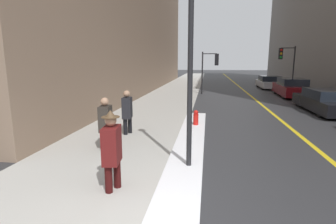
{
  "coord_description": "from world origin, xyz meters",
  "views": [
    {
      "loc": [
        0.76,
        -3.66,
        2.54
      ],
      "look_at": [
        -0.4,
        4.0,
        1.05
      ],
      "focal_mm": 28.0,
      "sensor_mm": 36.0,
      "label": 1
    }
  ],
  "objects_px": {
    "pedestrian_with_shoulder_bag": "(106,121)",
    "pedestrian_trailing": "(127,110)",
    "traffic_light_near": "(212,64)",
    "pedestrian_in_fedora": "(112,148)",
    "traffic_light_far": "(286,59)",
    "parked_car_black": "(326,101)",
    "parked_car_silver": "(269,82)",
    "parked_car_maroon": "(291,88)",
    "fire_hydrant": "(196,119)",
    "lamp_post": "(191,41)"
  },
  "relations": [
    {
      "from": "parked_car_silver",
      "to": "parked_car_black",
      "type": "bearing_deg",
      "value": -178.25
    },
    {
      "from": "lamp_post",
      "to": "parked_car_black",
      "type": "relative_size",
      "value": 1.04
    },
    {
      "from": "traffic_light_near",
      "to": "fire_hydrant",
      "type": "xyz_separation_m",
      "value": [
        -0.67,
        -11.18,
        -2.03
      ]
    },
    {
      "from": "pedestrian_with_shoulder_bag",
      "to": "pedestrian_trailing",
      "type": "height_order",
      "value": "pedestrian_trailing"
    },
    {
      "from": "pedestrian_in_fedora",
      "to": "traffic_light_near",
      "type": "bearing_deg",
      "value": 165.91
    },
    {
      "from": "traffic_light_near",
      "to": "parked_car_black",
      "type": "height_order",
      "value": "traffic_light_near"
    },
    {
      "from": "lamp_post",
      "to": "pedestrian_with_shoulder_bag",
      "type": "xyz_separation_m",
      "value": [
        -2.47,
        1.05,
        -2.12
      ]
    },
    {
      "from": "parked_car_maroon",
      "to": "fire_hydrant",
      "type": "xyz_separation_m",
      "value": [
        -6.55,
        -10.51,
        -0.29
      ]
    },
    {
      "from": "pedestrian_in_fedora",
      "to": "pedestrian_with_shoulder_bag",
      "type": "relative_size",
      "value": 1.06
    },
    {
      "from": "traffic_light_near",
      "to": "pedestrian_in_fedora",
      "type": "relative_size",
      "value": 2.01
    },
    {
      "from": "traffic_light_far",
      "to": "parked_car_black",
      "type": "distance_m",
      "value": 8.91
    },
    {
      "from": "traffic_light_near",
      "to": "pedestrian_with_shoulder_bag",
      "type": "relative_size",
      "value": 2.13
    },
    {
      "from": "lamp_post",
      "to": "pedestrian_with_shoulder_bag",
      "type": "relative_size",
      "value": 3.22
    },
    {
      "from": "pedestrian_with_shoulder_bag",
      "to": "pedestrian_trailing",
      "type": "relative_size",
      "value": 0.99
    },
    {
      "from": "lamp_post",
      "to": "pedestrian_in_fedora",
      "type": "height_order",
      "value": "lamp_post"
    },
    {
      "from": "traffic_light_near",
      "to": "parked_car_maroon",
      "type": "bearing_deg",
      "value": -6.8
    },
    {
      "from": "traffic_light_near",
      "to": "parked_car_silver",
      "type": "xyz_separation_m",
      "value": [
        5.61,
        5.39,
        -1.79
      ]
    },
    {
      "from": "pedestrian_trailing",
      "to": "fire_hydrant",
      "type": "xyz_separation_m",
      "value": [
        2.35,
        1.28,
        -0.52
      ]
    },
    {
      "from": "traffic_light_near",
      "to": "traffic_light_far",
      "type": "distance_m",
      "value": 6.21
    },
    {
      "from": "pedestrian_with_shoulder_bag",
      "to": "parked_car_maroon",
      "type": "bearing_deg",
      "value": 139.46
    },
    {
      "from": "traffic_light_far",
      "to": "traffic_light_near",
      "type": "bearing_deg",
      "value": 12.05
    },
    {
      "from": "parked_car_black",
      "to": "parked_car_silver",
      "type": "relative_size",
      "value": 1.01
    },
    {
      "from": "parked_car_maroon",
      "to": "pedestrian_trailing",
      "type": "bearing_deg",
      "value": 145.58
    },
    {
      "from": "fire_hydrant",
      "to": "traffic_light_near",
      "type": "bearing_deg",
      "value": 86.58
    },
    {
      "from": "traffic_light_far",
      "to": "parked_car_maroon",
      "type": "relative_size",
      "value": 0.77
    },
    {
      "from": "pedestrian_in_fedora",
      "to": "parked_car_silver",
      "type": "xyz_separation_m",
      "value": [
        7.67,
        21.92,
        -0.32
      ]
    },
    {
      "from": "traffic_light_far",
      "to": "fire_hydrant",
      "type": "height_order",
      "value": "traffic_light_far"
    },
    {
      "from": "traffic_light_far",
      "to": "pedestrian_with_shoulder_bag",
      "type": "height_order",
      "value": "traffic_light_far"
    },
    {
      "from": "traffic_light_far",
      "to": "pedestrian_in_fedora",
      "type": "xyz_separation_m",
      "value": [
        -8.02,
        -18.23,
        -1.84
      ]
    },
    {
      "from": "pedestrian_in_fedora",
      "to": "fire_hydrant",
      "type": "bearing_deg",
      "value": 158.42
    },
    {
      "from": "parked_car_maroon",
      "to": "fire_hydrant",
      "type": "bearing_deg",
      "value": 150.71
    },
    {
      "from": "lamp_post",
      "to": "parked_car_maroon",
      "type": "relative_size",
      "value": 1.02
    },
    {
      "from": "lamp_post",
      "to": "pedestrian_in_fedora",
      "type": "xyz_separation_m",
      "value": [
        -1.42,
        -1.25,
        -2.09
      ]
    },
    {
      "from": "traffic_light_far",
      "to": "parked_car_black",
      "type": "bearing_deg",
      "value": 84.54
    },
    {
      "from": "pedestrian_trailing",
      "to": "traffic_light_near",
      "type": "bearing_deg",
      "value": 159.37
    },
    {
      "from": "parked_car_black",
      "to": "pedestrian_in_fedora",
      "type": "bearing_deg",
      "value": 140.79
    },
    {
      "from": "fire_hydrant",
      "to": "traffic_light_far",
      "type": "bearing_deg",
      "value": 62.76
    },
    {
      "from": "traffic_light_far",
      "to": "pedestrian_trailing",
      "type": "distance_m",
      "value": 16.88
    },
    {
      "from": "pedestrian_in_fedora",
      "to": "pedestrian_trailing",
      "type": "height_order",
      "value": "pedestrian_in_fedora"
    },
    {
      "from": "traffic_light_far",
      "to": "pedestrian_with_shoulder_bag",
      "type": "xyz_separation_m",
      "value": [
        -9.07,
        -15.93,
        -1.87
      ]
    },
    {
      "from": "traffic_light_far",
      "to": "parked_car_black",
      "type": "relative_size",
      "value": 0.79
    },
    {
      "from": "traffic_light_near",
      "to": "parked_car_silver",
      "type": "bearing_deg",
      "value": 43.51
    },
    {
      "from": "pedestrian_trailing",
      "to": "parked_car_maroon",
      "type": "height_order",
      "value": "pedestrian_trailing"
    },
    {
      "from": "traffic_light_far",
      "to": "pedestrian_with_shoulder_bag",
      "type": "distance_m",
      "value": 18.43
    },
    {
      "from": "lamp_post",
      "to": "traffic_light_far",
      "type": "height_order",
      "value": "lamp_post"
    },
    {
      "from": "traffic_light_near",
      "to": "pedestrian_in_fedora",
      "type": "bearing_deg",
      "value": -97.45
    },
    {
      "from": "pedestrian_with_shoulder_bag",
      "to": "fire_hydrant",
      "type": "bearing_deg",
      "value": 134.38
    },
    {
      "from": "pedestrian_with_shoulder_bag",
      "to": "parked_car_black",
      "type": "height_order",
      "value": "pedestrian_with_shoulder_bag"
    },
    {
      "from": "traffic_light_near",
      "to": "parked_car_silver",
      "type": "distance_m",
      "value": 7.99
    },
    {
      "from": "lamp_post",
      "to": "parked_car_silver",
      "type": "distance_m",
      "value": 21.73
    }
  ]
}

